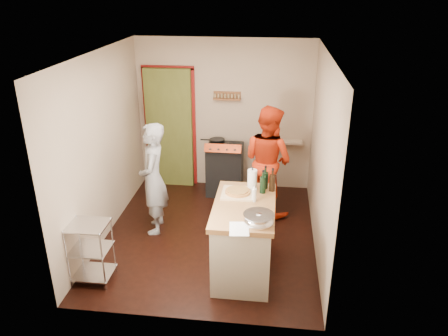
{
  "coord_description": "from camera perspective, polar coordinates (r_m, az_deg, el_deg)",
  "views": [
    {
      "loc": [
        0.86,
        -5.43,
        3.44
      ],
      "look_at": [
        0.21,
        0.0,
        1.08
      ],
      "focal_mm": 35.0,
      "sensor_mm": 36.0,
      "label": 1
    }
  ],
  "objects": [
    {
      "name": "ceiling",
      "position": [
        5.56,
        -2.18,
        14.78
      ],
      "size": [
        3.0,
        3.5,
        0.02
      ],
      "primitive_type": "cube",
      "color": "white",
      "rests_on": "back_wall"
    },
    {
      "name": "left_wall",
      "position": [
        6.29,
        -15.63,
        2.61
      ],
      "size": [
        0.04,
        3.5,
        2.6
      ],
      "primitive_type": "cube",
      "color": "tan",
      "rests_on": "ground"
    },
    {
      "name": "island",
      "position": [
        5.51,
        2.62,
        -8.89
      ],
      "size": [
        0.74,
        1.36,
        1.26
      ],
      "color": "beige",
      "rests_on": "ground"
    },
    {
      "name": "floor",
      "position": [
        6.48,
        -1.83,
        -8.68
      ],
      "size": [
        3.5,
        3.5,
        0.0
      ],
      "primitive_type": "plane",
      "color": "black",
      "rests_on": "ground"
    },
    {
      "name": "stove",
      "position": [
        7.52,
        0.1,
        -0.06
      ],
      "size": [
        0.6,
        0.63,
        1.0
      ],
      "color": "black",
      "rests_on": "ground"
    },
    {
      "name": "person_red",
      "position": [
        6.79,
        5.74,
        0.99
      ],
      "size": [
        1.07,
        1.05,
        1.74
      ],
      "primitive_type": "imported",
      "rotation": [
        0.0,
        0.0,
        2.45
      ],
      "color": "red",
      "rests_on": "ground"
    },
    {
      "name": "right_wall",
      "position": [
        5.87,
        12.64,
        1.41
      ],
      "size": [
        0.04,
        3.5,
        2.6
      ],
      "primitive_type": "cube",
      "color": "tan",
      "rests_on": "ground"
    },
    {
      "name": "wire_shelving",
      "position": [
        5.61,
        -17.05,
        -10.14
      ],
      "size": [
        0.48,
        0.4,
        0.8
      ],
      "color": "silver",
      "rests_on": "ground"
    },
    {
      "name": "person_stripe",
      "position": [
        6.31,
        -9.23,
        -1.43
      ],
      "size": [
        0.48,
        0.66,
        1.65
      ],
      "primitive_type": "imported",
      "rotation": [
        0.0,
        0.0,
        -1.42
      ],
      "color": "#B4B3B8",
      "rests_on": "ground"
    },
    {
      "name": "back_wall",
      "position": [
        7.72,
        -4.69,
        5.89
      ],
      "size": [
        3.0,
        0.44,
        2.6
      ],
      "color": "tan",
      "rests_on": "ground"
    }
  ]
}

